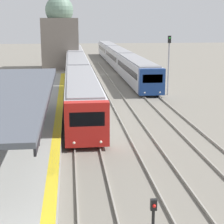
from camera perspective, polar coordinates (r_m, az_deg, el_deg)
platform_canopy at (r=19.94m, az=-15.03°, el=2.92°), size 4.00×17.70×2.87m
person_on_platform at (r=19.56m, az=-11.55°, el=-2.40°), size 0.40×0.40×1.66m
train_near at (r=45.96m, az=-5.36°, el=6.69°), size 2.53×51.23×2.95m
train_far at (r=60.14m, az=0.99°, el=8.37°), size 2.50×49.91×2.93m
signal_post_near at (r=12.26m, az=6.30°, el=-15.97°), size 0.20×0.21×1.82m
signal_mast_far at (r=37.35m, az=8.64°, el=8.02°), size 0.28×0.29×5.82m
distant_domed_building at (r=59.74m, az=-7.92°, el=11.52°), size 5.58×5.58×10.98m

